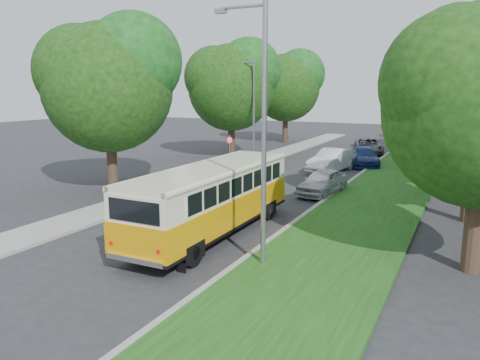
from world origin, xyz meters
The scene contains 13 objects.
ground centered at (0.00, 0.00, 0.00)m, with size 120.00×120.00×0.00m, color #29292C.
curb centered at (3.60, 5.00, 0.07)m, with size 0.20×70.00×0.15m, color gray.
grass_verge centered at (5.95, 5.00, 0.07)m, with size 4.50×70.00×0.13m, color #204412.
sidewalk centered at (-4.80, 5.00, 0.06)m, with size 2.20×70.00×0.12m, color gray.
treeline centered at (3.15, 17.99, 5.93)m, with size 24.27×41.91×9.46m.
lamppost_near centered at (4.21, -2.50, 4.37)m, with size 1.71×0.16×8.00m.
lamppost_far centered at (-4.70, 16.00, 4.12)m, with size 1.71×0.16×7.50m.
warning_sign centered at (-4.50, 11.98, 1.71)m, with size 0.56×0.10×2.50m.
vintage_bus centered at (1.32, -0.48, 1.37)m, with size 2.37×9.20×2.73m, color #E69B07, non-canonical shape.
car_silver centered at (3.00, 8.24, 0.68)m, with size 1.60×3.98×1.36m, color #B5B4BA.
car_white centered at (1.53, 15.37, 0.75)m, with size 1.60×4.58×1.51m, color white.
car_blue centered at (3.00, 18.62, 0.66)m, with size 1.86×4.57×1.33m, color navy.
car_grey centered at (1.96, 25.35, 0.66)m, with size 2.18×4.74×1.32m, color #525459.
Camera 1 is at (9.88, -15.30, 5.54)m, focal length 35.00 mm.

